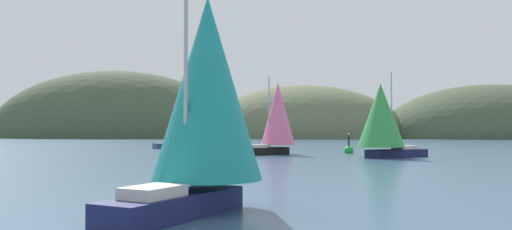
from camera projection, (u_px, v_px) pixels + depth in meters
name	position (u px, v px, depth m)	size (l,w,h in m)	color
ground_plane	(183.00, 192.00, 24.08)	(360.00, 360.00, 0.00)	#385670
headland_right	(490.00, 138.00, 152.77)	(65.14, 44.00, 31.63)	#425138
headland_center	(303.00, 138.00, 157.96)	(63.10, 44.00, 32.03)	#5B6647
headland_left	(113.00, 137.00, 163.62)	(80.03, 44.00, 42.18)	#425138
sailboat_teal_sail	(205.00, 96.00, 18.80)	(5.38, 7.57, 8.87)	#191E4C
sailboat_pink_spinnaker	(277.00, 116.00, 58.76)	(6.82, 6.56, 8.80)	black
sailboat_green_sail	(382.00, 118.00, 52.09)	(8.44, 7.41, 8.69)	#191E4C
sailboat_navy_sail	(196.00, 111.00, 77.74)	(9.90, 8.60, 11.15)	navy
channel_buoy	(349.00, 150.00, 61.30)	(1.10, 1.10, 2.64)	green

